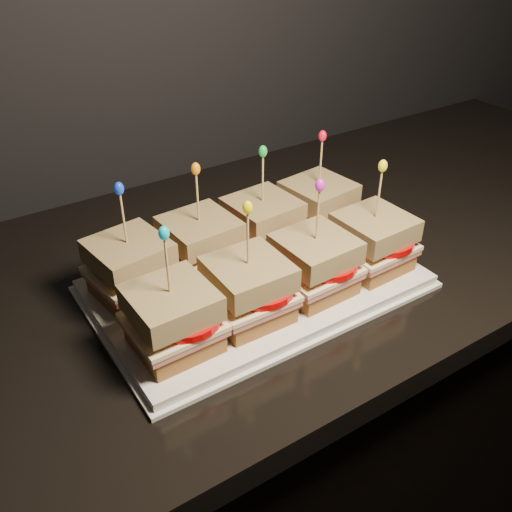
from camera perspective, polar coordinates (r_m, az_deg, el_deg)
granite_slab at (r=0.79m, az=-22.01°, el=-8.26°), size 2.48×0.64×0.04m
platter at (r=0.79m, az=0.00°, el=-2.78°), size 0.43×0.27×0.02m
platter_rim at (r=0.80m, az=0.00°, el=-3.13°), size 0.44×0.28×0.01m
sandwich_0_bread_bot at (r=0.77m, az=-12.19°, el=-2.84°), size 0.10×0.10×0.02m
sandwich_0_ham at (r=0.76m, az=-12.33°, el=-1.85°), size 0.11×0.11×0.01m
sandwich_0_cheese at (r=0.76m, az=-12.39°, el=-1.41°), size 0.11×0.11×0.01m
sandwich_0_tomato at (r=0.75m, az=-11.44°, el=-0.88°), size 0.09×0.09×0.01m
sandwich_0_bread_top at (r=0.74m, az=-12.64°, el=0.34°), size 0.10×0.10×0.03m
sandwich_0_pick at (r=0.72m, az=-13.07°, el=3.38°), size 0.00×0.00×0.09m
sandwich_0_frill at (r=0.70m, az=-13.53°, el=6.58°), size 0.01×0.01×0.02m
sandwich_1_bread_bot at (r=0.80m, az=-5.47°, el=-0.54°), size 0.09×0.09×0.02m
sandwich_1_ham at (r=0.79m, az=-5.53°, el=0.44°), size 0.10×0.10×0.01m
sandwich_1_cheese at (r=0.79m, az=-5.56°, el=0.87°), size 0.11×0.10×0.01m
sandwich_1_tomato at (r=0.79m, az=-4.61°, el=1.39°), size 0.09×0.09×0.01m
sandwich_1_bread_top at (r=0.78m, az=-5.67°, el=2.58°), size 0.10×0.10×0.03m
sandwich_1_pick at (r=0.75m, az=-5.86°, el=5.56°), size 0.00×0.00×0.09m
sandwich_1_frill at (r=0.73m, az=-6.05°, el=8.67°), size 0.01×0.01×0.02m
sandwich_2_bread_bot at (r=0.85m, az=0.64°, el=1.56°), size 0.10×0.10×0.02m
sandwich_2_ham at (r=0.84m, az=0.64°, el=2.51°), size 0.10×0.10×0.01m
sandwich_2_cheese at (r=0.83m, az=0.65°, el=2.93°), size 0.11×0.10×0.01m
sandwich_2_tomato at (r=0.83m, az=1.57°, el=3.42°), size 0.09×0.09×0.01m
sandwich_2_bread_top at (r=0.82m, az=0.66°, el=4.58°), size 0.10×0.10×0.03m
sandwich_2_pick at (r=0.80m, az=0.68°, el=7.45°), size 0.00×0.00×0.09m
sandwich_2_frill at (r=0.78m, az=0.70°, el=10.42°), size 0.01×0.01×0.02m
sandwich_3_bread_bot at (r=0.90m, az=6.09°, el=3.42°), size 0.10×0.10×0.02m
sandwich_3_ham at (r=0.89m, az=6.16°, el=4.33°), size 0.11×0.11×0.01m
sandwich_3_cheese at (r=0.89m, az=6.18°, el=4.73°), size 0.11×0.11×0.01m
sandwich_3_tomato at (r=0.89m, az=7.06°, el=5.19°), size 0.09×0.09×0.01m
sandwich_3_bread_top at (r=0.88m, az=6.29°, el=6.31°), size 0.10×0.10×0.03m
sandwich_3_pick at (r=0.86m, az=6.47°, el=9.03°), size 0.00×0.00×0.09m
sandwich_3_frill at (r=0.84m, az=6.67°, el=11.83°), size 0.01×0.01×0.02m
sandwich_4_bread_bot at (r=0.68m, az=-8.14°, el=-8.02°), size 0.09×0.09×0.02m
sandwich_4_ham at (r=0.67m, az=-8.25°, el=-6.96°), size 0.10×0.10×0.01m
sandwich_4_cheese at (r=0.66m, az=-8.30°, el=-6.50°), size 0.10×0.10×0.01m
sandwich_4_tomato at (r=0.66m, az=-7.19°, el=-5.93°), size 0.09×0.09×0.01m
sandwich_4_bread_top at (r=0.65m, az=-8.50°, el=-4.62°), size 0.09×0.09×0.03m
sandwich_4_pick at (r=0.62m, az=-8.84°, el=-1.30°), size 0.00×0.00×0.09m
sandwich_4_frill at (r=0.60m, az=-9.20°, el=2.26°), size 0.01×0.01×0.02m
sandwich_5_bread_bot at (r=0.72m, az=-0.75°, el=-5.14°), size 0.09×0.09×0.02m
sandwich_5_ham at (r=0.71m, az=-0.76°, el=-4.10°), size 0.10×0.10×0.01m
sandwich_5_cheese at (r=0.70m, az=-0.77°, el=-3.64°), size 0.10×0.10×0.01m
sandwich_5_tomato at (r=0.70m, az=0.32°, el=-3.08°), size 0.09×0.09×0.01m
sandwich_5_bread_top at (r=0.69m, az=-0.79°, el=-1.80°), size 0.09×0.09×0.03m
sandwich_5_pick at (r=0.66m, az=-0.82°, el=1.44°), size 0.00×0.00×0.09m
sandwich_5_frill at (r=0.64m, az=-0.85°, el=4.87°), size 0.01×0.01×0.02m
sandwich_6_bread_bot at (r=0.76m, az=5.75°, el=-2.51°), size 0.09×0.09×0.02m
sandwich_6_ham at (r=0.75m, az=5.82°, el=-1.50°), size 0.10×0.10×0.01m
sandwich_6_cheese at (r=0.75m, az=5.85°, el=-1.06°), size 0.10×0.10×0.01m
sandwich_6_tomato at (r=0.75m, az=6.89°, el=-0.52°), size 0.09×0.09×0.01m
sandwich_6_bread_top at (r=0.74m, az=5.97°, el=0.71°), size 0.09×0.09×0.03m
sandwich_6_pick at (r=0.71m, az=6.18°, el=3.80°), size 0.00×0.00×0.09m
sandwich_6_frill at (r=0.69m, az=6.40°, el=7.04°), size 0.01×0.01×0.02m
sandwich_7_bread_bot at (r=0.82m, az=11.39°, el=-0.20°), size 0.09×0.09×0.02m
sandwich_7_ham at (r=0.81m, az=11.52°, el=0.76°), size 0.10×0.10×0.01m
sandwich_7_cheese at (r=0.81m, az=11.57°, el=1.18°), size 0.10×0.10×0.01m
sandwich_7_tomato at (r=0.81m, az=12.53°, el=1.68°), size 0.09×0.09×0.01m
sandwich_7_bread_top at (r=0.80m, az=11.79°, el=2.86°), size 0.09×0.09×0.03m
sandwich_7_pick at (r=0.77m, az=12.17°, el=5.76°), size 0.00×0.00×0.09m
sandwich_7_frill at (r=0.76m, az=12.57°, el=8.79°), size 0.01×0.01×0.02m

